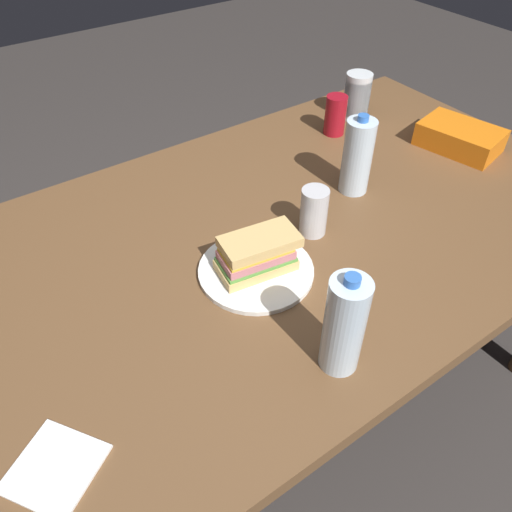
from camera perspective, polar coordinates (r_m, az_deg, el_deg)
The scene contains 11 objects.
ground_plane at distance 1.81m, azimuth 1.26°, elevation -16.01°, with size 8.00×8.00×0.00m, color #383330.
dining_table at distance 1.28m, azimuth 1.71°, elevation -0.01°, with size 1.82×1.01×0.76m.
paper_plate at distance 1.12m, azimuth 0.00°, elevation -1.66°, with size 0.26×0.26×0.01m, color white.
sandwich at distance 1.09m, azimuth 0.13°, elevation 0.23°, with size 0.19×0.12×0.08m.
soda_can_red at distance 1.63m, azimuth 9.04°, elevation 15.58°, with size 0.07×0.07×0.12m, color maroon.
chip_bag at distance 1.66m, azimuth 22.09°, elevation 12.48°, with size 0.23×0.15×0.07m, color orange.
water_bottle_tall at distance 1.35m, azimuth 11.47°, elevation 11.05°, with size 0.08×0.08×0.22m.
plastic_cup_stack at distance 1.73m, azimuth 11.43°, elevation 17.41°, with size 0.08×0.08×0.15m.
water_bottle_spare at distance 0.90m, azimuth 10.02°, elevation -7.78°, with size 0.07×0.07×0.23m.
soda_can_silver at distance 1.20m, azimuth 6.61°, elevation 5.04°, with size 0.07×0.07×0.12m, color silver.
paper_napkin at distance 0.92m, azimuth -21.94°, elevation -21.53°, with size 0.13×0.13×0.01m, color white.
Camera 1 is at (-0.57, -0.75, 1.55)m, focal length 35.09 mm.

